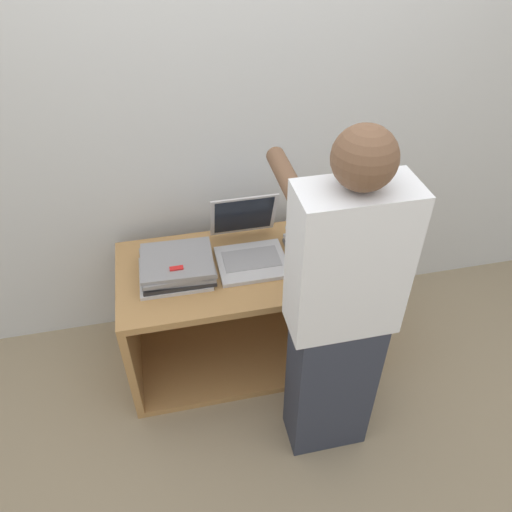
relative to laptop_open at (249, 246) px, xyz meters
name	(u,v)px	position (x,y,z in m)	size (l,w,h in m)	color
ground_plane	(265,395)	(0.00, -0.37, -0.68)	(12.00, 12.00, 0.00)	gray
wall_back	(233,113)	(0.00, 0.34, 0.52)	(8.00, 0.05, 2.40)	silver
cart	(250,301)	(0.00, 0.00, -0.37)	(1.26, 0.60, 0.62)	#A87A47
laptop_open	(249,246)	(0.00, 0.00, 0.00)	(0.32, 0.38, 0.28)	#B7B7BC
laptop_stack_left	(177,266)	(-0.35, -0.06, -0.01)	(0.35, 0.30, 0.09)	#B7B7BC
laptop_stack_right	(325,247)	(0.35, -0.07, -0.01)	(0.34, 0.29, 0.09)	slate
person	(339,316)	(0.23, -0.60, 0.09)	(0.40, 0.52, 1.55)	#2D3342
inventory_tag	(176,268)	(-0.35, -0.13, 0.04)	(0.06, 0.02, 0.01)	red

